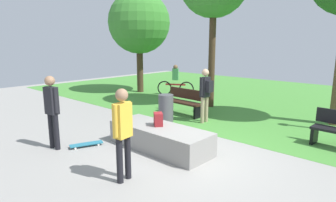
{
  "coord_description": "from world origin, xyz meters",
  "views": [
    {
      "loc": [
        3.8,
        -5.08,
        2.56
      ],
      "look_at": [
        -0.86,
        -0.02,
        1.14
      ],
      "focal_mm": 30.68,
      "sensor_mm": 36.0,
      "label": 1
    }
  ],
  "objects_px": {
    "skater_performing_trick": "(123,128)",
    "pedestrian_with_backpack": "(206,91)",
    "concrete_ledge": "(160,137)",
    "skater_watching": "(52,106)",
    "tree_tall_oak": "(139,23)",
    "trash_bin": "(166,108)",
    "cyclist_on_bicycle": "(175,82)",
    "skateboard_by_ledge": "(86,144)",
    "backpack_on_ledge": "(158,119)",
    "park_bench_near_path": "(184,101)"
  },
  "relations": [
    {
      "from": "cyclist_on_bicycle",
      "to": "park_bench_near_path",
      "type": "bearing_deg",
      "value": -44.29
    },
    {
      "from": "skater_watching",
      "to": "trash_bin",
      "type": "xyz_separation_m",
      "value": [
        0.32,
        3.64,
        -0.61
      ]
    },
    {
      "from": "tree_tall_oak",
      "to": "cyclist_on_bicycle",
      "type": "xyz_separation_m",
      "value": [
        1.99,
        0.51,
        -2.86
      ]
    },
    {
      "from": "skater_watching",
      "to": "concrete_ledge",
      "type": "bearing_deg",
      "value": 42.67
    },
    {
      "from": "skater_performing_trick",
      "to": "pedestrian_with_backpack",
      "type": "height_order",
      "value": "skater_performing_trick"
    },
    {
      "from": "skater_watching",
      "to": "cyclist_on_bicycle",
      "type": "relative_size",
      "value": 1.1
    },
    {
      "from": "cyclist_on_bicycle",
      "to": "concrete_ledge",
      "type": "bearing_deg",
      "value": -51.86
    },
    {
      "from": "skater_watching",
      "to": "trash_bin",
      "type": "height_order",
      "value": "skater_watching"
    },
    {
      "from": "tree_tall_oak",
      "to": "pedestrian_with_backpack",
      "type": "bearing_deg",
      "value": -23.07
    },
    {
      "from": "concrete_ledge",
      "to": "park_bench_near_path",
      "type": "distance_m",
      "value": 3.51
    },
    {
      "from": "concrete_ledge",
      "to": "backpack_on_ledge",
      "type": "distance_m",
      "value": 0.45
    },
    {
      "from": "trash_bin",
      "to": "pedestrian_with_backpack",
      "type": "xyz_separation_m",
      "value": [
        1.03,
        0.75,
        0.6
      ]
    },
    {
      "from": "tree_tall_oak",
      "to": "skater_watching",
      "type": "bearing_deg",
      "value": -56.59
    },
    {
      "from": "pedestrian_with_backpack",
      "to": "backpack_on_ledge",
      "type": "bearing_deg",
      "value": -80.1
    },
    {
      "from": "park_bench_near_path",
      "to": "cyclist_on_bicycle",
      "type": "height_order",
      "value": "cyclist_on_bicycle"
    },
    {
      "from": "concrete_ledge",
      "to": "cyclist_on_bicycle",
      "type": "distance_m",
      "value": 7.21
    },
    {
      "from": "skater_watching",
      "to": "trash_bin",
      "type": "distance_m",
      "value": 3.7
    },
    {
      "from": "skater_performing_trick",
      "to": "cyclist_on_bicycle",
      "type": "height_order",
      "value": "skater_performing_trick"
    },
    {
      "from": "skater_performing_trick",
      "to": "cyclist_on_bicycle",
      "type": "distance_m",
      "value": 8.92
    },
    {
      "from": "backpack_on_ledge",
      "to": "tree_tall_oak",
      "type": "height_order",
      "value": "tree_tall_oak"
    },
    {
      "from": "skater_watching",
      "to": "tree_tall_oak",
      "type": "height_order",
      "value": "tree_tall_oak"
    },
    {
      "from": "concrete_ledge",
      "to": "tree_tall_oak",
      "type": "distance_m",
      "value": 8.86
    },
    {
      "from": "backpack_on_ledge",
      "to": "cyclist_on_bicycle",
      "type": "xyz_separation_m",
      "value": [
        -4.36,
        5.62,
        -0.08
      ]
    },
    {
      "from": "pedestrian_with_backpack",
      "to": "cyclist_on_bicycle",
      "type": "distance_m",
      "value": 4.96
    },
    {
      "from": "skater_watching",
      "to": "skateboard_by_ledge",
      "type": "relative_size",
      "value": 2.18
    },
    {
      "from": "skater_performing_trick",
      "to": "skater_watching",
      "type": "xyz_separation_m",
      "value": [
        -2.55,
        -0.1,
        0.02
      ]
    },
    {
      "from": "park_bench_near_path",
      "to": "skater_performing_trick",
      "type": "bearing_deg",
      "value": -62.65
    },
    {
      "from": "pedestrian_with_backpack",
      "to": "park_bench_near_path",
      "type": "bearing_deg",
      "value": 162.22
    },
    {
      "from": "skater_watching",
      "to": "cyclist_on_bicycle",
      "type": "height_order",
      "value": "skater_watching"
    },
    {
      "from": "skater_performing_trick",
      "to": "park_bench_near_path",
      "type": "distance_m",
      "value": 5.29
    },
    {
      "from": "skater_watching",
      "to": "backpack_on_ledge",
      "type": "bearing_deg",
      "value": 44.6
    },
    {
      "from": "backpack_on_ledge",
      "to": "cyclist_on_bicycle",
      "type": "distance_m",
      "value": 7.12
    },
    {
      "from": "trash_bin",
      "to": "pedestrian_with_backpack",
      "type": "distance_m",
      "value": 1.4
    },
    {
      "from": "concrete_ledge",
      "to": "trash_bin",
      "type": "height_order",
      "value": "trash_bin"
    },
    {
      "from": "concrete_ledge",
      "to": "pedestrian_with_backpack",
      "type": "distance_m",
      "value": 2.81
    },
    {
      "from": "concrete_ledge",
      "to": "skater_watching",
      "type": "height_order",
      "value": "skater_watching"
    },
    {
      "from": "concrete_ledge",
      "to": "trash_bin",
      "type": "xyz_separation_m",
      "value": [
        -1.56,
        1.9,
        0.17
      ]
    },
    {
      "from": "skateboard_by_ledge",
      "to": "cyclist_on_bicycle",
      "type": "bearing_deg",
      "value": 113.85
    },
    {
      "from": "trash_bin",
      "to": "park_bench_near_path",
      "type": "bearing_deg",
      "value": 99.31
    },
    {
      "from": "cyclist_on_bicycle",
      "to": "backpack_on_ledge",
      "type": "bearing_deg",
      "value": -52.19
    },
    {
      "from": "tree_tall_oak",
      "to": "pedestrian_with_backpack",
      "type": "xyz_separation_m",
      "value": [
        5.9,
        -2.51,
        -2.45
      ]
    },
    {
      "from": "skater_watching",
      "to": "skater_performing_trick",
      "type": "bearing_deg",
      "value": 2.25
    },
    {
      "from": "concrete_ledge",
      "to": "cyclist_on_bicycle",
      "type": "relative_size",
      "value": 1.64
    },
    {
      "from": "park_bench_near_path",
      "to": "tree_tall_oak",
      "type": "distance_m",
      "value": 5.97
    },
    {
      "from": "concrete_ledge",
      "to": "tree_tall_oak",
      "type": "relative_size",
      "value": 0.52
    },
    {
      "from": "backpack_on_ledge",
      "to": "park_bench_near_path",
      "type": "bearing_deg",
      "value": 157.63
    },
    {
      "from": "backpack_on_ledge",
      "to": "pedestrian_with_backpack",
      "type": "relative_size",
      "value": 0.18
    },
    {
      "from": "backpack_on_ledge",
      "to": "skateboard_by_ledge",
      "type": "xyz_separation_m",
      "value": [
        -1.35,
        -1.19,
        -0.65
      ]
    },
    {
      "from": "park_bench_near_path",
      "to": "pedestrian_with_backpack",
      "type": "height_order",
      "value": "pedestrian_with_backpack"
    },
    {
      "from": "concrete_ledge",
      "to": "trash_bin",
      "type": "relative_size",
      "value": 2.98
    }
  ]
}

